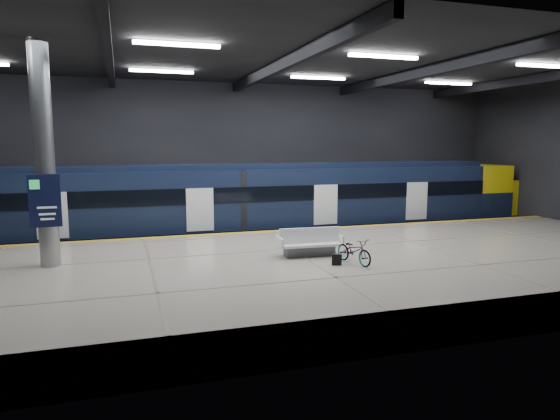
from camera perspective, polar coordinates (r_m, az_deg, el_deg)
name	(u,v)px	position (r m, az deg, el deg)	size (l,w,h in m)	color
ground	(283,272)	(19.32, 0.32, -7.09)	(30.00, 30.00, 0.00)	black
room_shell	(283,121)	(18.70, 0.33, 10.11)	(30.10, 16.10, 8.05)	black
platform	(306,274)	(16.90, 2.96, -7.34)	(30.00, 11.00, 1.10)	#B5A899
safety_strip	(263,232)	(21.66, -1.92, -2.49)	(30.00, 0.40, 0.01)	gold
rails	(248,243)	(24.46, -3.66, -3.76)	(30.00, 1.52, 0.16)	gray
train	(292,201)	(24.78, 1.40, 1.04)	(29.40, 2.84, 3.79)	black
bench	(309,246)	(17.10, 3.39, -4.10)	(2.24, 1.03, 0.97)	#595B60
bicycle	(354,251)	(16.12, 8.47, -4.61)	(0.56, 1.60, 0.84)	#99999E
pannier_bag	(337,259)	(15.92, 6.50, -5.64)	(0.30, 0.18, 0.35)	black
info_column	(44,158)	(16.90, -25.35, 5.36)	(0.90, 0.78, 6.90)	#9EA0A5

